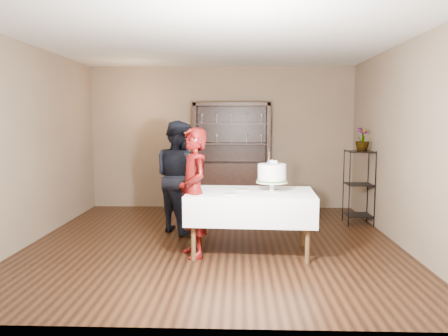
{
  "coord_description": "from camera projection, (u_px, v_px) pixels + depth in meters",
  "views": [
    {
      "loc": [
        0.34,
        -5.86,
        1.67
      ],
      "look_at": [
        0.13,
        0.1,
        1.03
      ],
      "focal_mm": 35.0,
      "sensor_mm": 36.0,
      "label": 1
    }
  ],
  "objects": [
    {
      "name": "wall_left",
      "position": [
        31.0,
        144.0,
        5.95
      ],
      "size": [
        0.02,
        5.0,
        2.7
      ],
      "primitive_type": "cube",
      "color": "brown",
      "rests_on": "floor"
    },
    {
      "name": "plate_near",
      "position": [
        231.0,
        194.0,
        5.25
      ],
      "size": [
        0.23,
        0.23,
        0.01
      ],
      "primitive_type": "cylinder",
      "rotation": [
        0.0,
        0.0,
        -0.33
      ],
      "color": "silver",
      "rests_on": "cake_table"
    },
    {
      "name": "china_hutch",
      "position": [
        232.0,
        175.0,
        8.17
      ],
      "size": [
        1.4,
        0.48,
        2.0
      ],
      "color": "black",
      "rests_on": "floor"
    },
    {
      "name": "back_wall",
      "position": [
        221.0,
        138.0,
        8.35
      ],
      "size": [
        5.0,
        0.02,
        2.7
      ],
      "primitive_type": "cube",
      "color": "brown",
      "rests_on": "floor"
    },
    {
      "name": "floor",
      "position": [
        214.0,
        243.0,
        6.01
      ],
      "size": [
        5.0,
        5.0,
        0.0
      ],
      "primitive_type": "plane",
      "color": "black",
      "rests_on": "ground"
    },
    {
      "name": "man",
      "position": [
        179.0,
        177.0,
        6.54
      ],
      "size": [
        1.02,
        1.03,
        1.68
      ],
      "primitive_type": "imported",
      "rotation": [
        0.0,
        0.0,
        2.33
      ],
      "color": "black",
      "rests_on": "floor"
    },
    {
      "name": "cake_table",
      "position": [
        251.0,
        206.0,
        5.51
      ],
      "size": [
        1.62,
        1.05,
        0.79
      ],
      "rotation": [
        0.0,
        0.0,
        -0.05
      ],
      "color": "white",
      "rests_on": "floor"
    },
    {
      "name": "ceiling",
      "position": [
        214.0,
        42.0,
        5.72
      ],
      "size": [
        5.0,
        5.0,
        0.0
      ],
      "primitive_type": "plane",
      "rotation": [
        3.14,
        0.0,
        0.0
      ],
      "color": "silver",
      "rests_on": "back_wall"
    },
    {
      "name": "wall_right",
      "position": [
        402.0,
        145.0,
        5.78
      ],
      "size": [
        0.02,
        5.0,
        2.7
      ],
      "primitive_type": "cube",
      "color": "brown",
      "rests_on": "floor"
    },
    {
      "name": "potted_plant",
      "position": [
        362.0,
        139.0,
        6.97
      ],
      "size": [
        0.3,
        0.3,
        0.38
      ],
      "primitive_type": "imported",
      "rotation": [
        0.0,
        0.0,
        0.63
      ],
      "color": "#466530",
      "rests_on": "plant_etagere"
    },
    {
      "name": "plate_far",
      "position": [
        242.0,
        190.0,
        5.58
      ],
      "size": [
        0.19,
        0.19,
        0.01
      ],
      "primitive_type": "cylinder",
      "rotation": [
        0.0,
        0.0,
        -0.16
      ],
      "color": "silver",
      "rests_on": "cake_table"
    },
    {
      "name": "plant_etagere",
      "position": [
        359.0,
        184.0,
        7.05
      ],
      "size": [
        0.42,
        0.42,
        1.2
      ],
      "color": "black",
      "rests_on": "floor"
    },
    {
      "name": "woman",
      "position": [
        194.0,
        193.0,
        5.34
      ],
      "size": [
        0.59,
        0.69,
        1.59
      ],
      "primitive_type": "imported",
      "rotation": [
        0.0,
        0.0,
        -1.14
      ],
      "color": "#340406",
      "rests_on": "floor"
    },
    {
      "name": "cake",
      "position": [
        272.0,
        174.0,
        5.47
      ],
      "size": [
        0.43,
        0.43,
        0.55
      ],
      "rotation": [
        0.0,
        0.0,
        0.27
      ],
      "color": "silver",
      "rests_on": "cake_table"
    }
  ]
}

